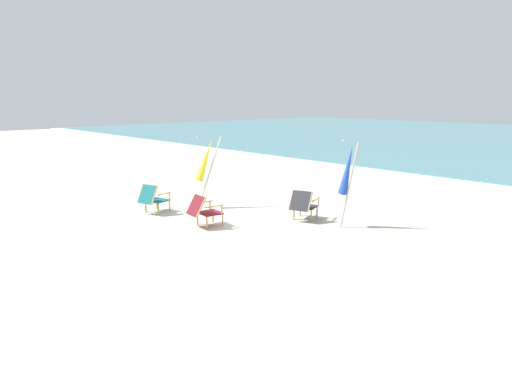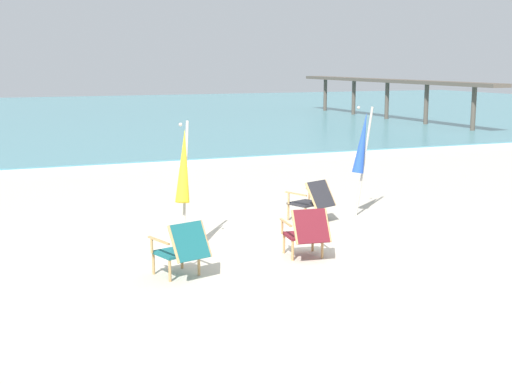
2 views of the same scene
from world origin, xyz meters
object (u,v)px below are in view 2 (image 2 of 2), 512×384
beach_chair_far_center (307,231)px  umbrella_furled_blue (362,144)px  umbrella_furled_yellow (184,167)px  beach_chair_back_right (312,199)px  beach_chair_front_left (182,248)px

beach_chair_far_center → umbrella_furled_blue: size_ratio=0.39×
beach_chair_far_center → umbrella_furled_yellow: bearing=142.0°
beach_chair_back_right → umbrella_furled_blue: bearing=10.4°
beach_chair_back_right → umbrella_furled_yellow: 3.06m
beach_chair_back_right → umbrella_furled_yellow: (-2.74, -1.01, 0.90)m
beach_chair_front_left → beach_chair_far_center: bearing=6.2°
beach_chair_far_center → umbrella_furled_yellow: umbrella_furled_yellow is taller
umbrella_furled_yellow → beach_chair_far_center: bearing=-38.0°
beach_chair_far_center → umbrella_furled_yellow: size_ratio=0.41×
umbrella_furled_blue → umbrella_furled_yellow: umbrella_furled_blue is taller
beach_chair_back_right → umbrella_furled_yellow: bearing=-159.8°
beach_chair_front_left → umbrella_furled_blue: bearing=31.2°
beach_chair_back_right → umbrella_furled_blue: umbrella_furled_blue is taller
beach_chair_front_left → beach_chair_back_right: size_ratio=0.95×
beach_chair_far_center → umbrella_furled_blue: (2.36, 2.42, 0.95)m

